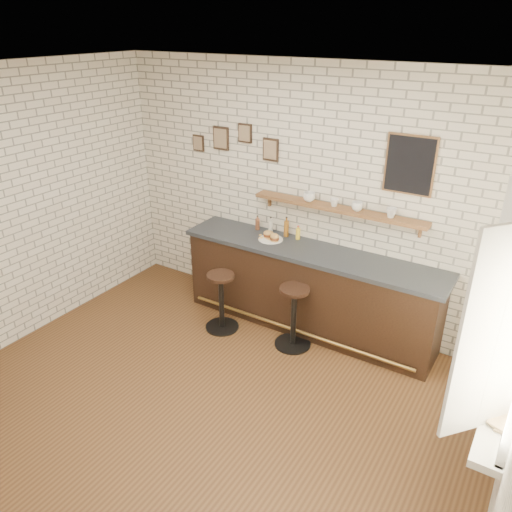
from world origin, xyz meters
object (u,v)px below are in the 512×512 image
object	(u,v)px
shelf_cup_d	(391,213)
bitters_bottle_amber	(286,228)
bar_counter	(309,289)
condiment_bottle_yellow	(298,234)
bar_stool_left	(221,300)
book_lower	(494,420)
shelf_cup_c	(357,206)
ciabatta_sandwich	(271,236)
bitters_bottle_brown	(257,224)
shelf_cup_a	(309,197)
shelf_cup_b	(334,203)
bitters_bottle_white	(271,226)
book_upper	(495,414)
sandwich_plate	(271,239)
bar_stool_right	(294,315)

from	to	relation	value
shelf_cup_d	bitters_bottle_amber	bearing A→B (deg)	179.92
bar_counter	condiment_bottle_yellow	distance (m)	0.66
bar_stool_left	book_lower	size ratio (longest dim) A/B	3.28
condiment_bottle_yellow	shelf_cup_c	world-z (taller)	shelf_cup_c
condiment_bottle_yellow	book_lower	xyz separation A→B (m)	(2.45, -1.84, -0.14)
ciabatta_sandwich	bitters_bottle_brown	bearing A→B (deg)	148.87
shelf_cup_a	shelf_cup_c	xyz separation A→B (m)	(0.57, 0.00, -0.00)
shelf_cup_b	bitters_bottle_white	bearing A→B (deg)	107.18
condiment_bottle_yellow	book_upper	bearing A→B (deg)	-36.44
bar_stool_left	shelf_cup_a	world-z (taller)	shelf_cup_a
ciabatta_sandwich	bar_stool_left	bearing A→B (deg)	-119.36
sandwich_plate	shelf_cup_b	distance (m)	0.89
condiment_bottle_yellow	book_upper	xyz separation A→B (m)	(2.45, -1.81, -0.12)
bitters_bottle_brown	book_lower	size ratio (longest dim) A/B	0.82
bitters_bottle_brown	shelf_cup_b	bearing A→B (deg)	0.09
sandwich_plate	ciabatta_sandwich	bearing A→B (deg)	-0.00
ciabatta_sandwich	shelf_cup_b	bearing A→B (deg)	15.53
shelf_cup_a	bar_stool_right	bearing A→B (deg)	-91.65
condiment_bottle_yellow	shelf_cup_a	xyz separation A→B (m)	(0.12, 0.00, 0.47)
bar_stool_left	sandwich_plate	bearing A→B (deg)	61.45
book_upper	ciabatta_sandwich	bearing A→B (deg)	169.35
bitters_bottle_white	bar_stool_right	world-z (taller)	bitters_bottle_white
shelf_cup_b	bar_counter	bearing A→B (deg)	158.50
bitters_bottle_brown	book_upper	size ratio (longest dim) A/B	0.76
bar_counter	shelf_cup_b	xyz separation A→B (m)	(0.16, 0.20, 1.04)
bitters_bottle_brown	shelf_cup_d	bearing A→B (deg)	0.05
bar_stool_left	book_upper	size ratio (longest dim) A/B	3.03
bar_stool_right	book_upper	xyz separation A→B (m)	(2.14, -1.17, 0.56)
bar_stool_right	shelf_cup_a	size ratio (longest dim) A/B	5.49
sandwich_plate	book_upper	world-z (taller)	sandwich_plate
bar_stool_left	shelf_cup_a	size ratio (longest dim) A/B	5.34
condiment_bottle_yellow	shelf_cup_c	distance (m)	0.84
bar_stool_left	shelf_cup_d	size ratio (longest dim) A/B	6.59
bar_stool_right	sandwich_plate	bearing A→B (deg)	141.87
shelf_cup_d	book_upper	xyz separation A→B (m)	(1.38, -1.81, -0.59)
bitters_bottle_amber	shelf_cup_d	bearing A→B (deg)	0.07
sandwich_plate	bitters_bottle_white	size ratio (longest dim) A/B	1.39
bitters_bottle_brown	shelf_cup_c	size ratio (longest dim) A/B	1.45
bar_counter	shelf_cup_c	xyz separation A→B (m)	(0.43, 0.20, 1.04)
ciabatta_sandwich	bar_stool_left	xyz separation A→B (m)	(-0.33, -0.58, -0.68)
shelf_cup_a	book_upper	distance (m)	3.00
condiment_bottle_yellow	bar_stool_right	size ratio (longest dim) A/B	0.23
bar_stool_left	shelf_cup_c	size ratio (longest dim) A/B	5.79
bitters_bottle_brown	shelf_cup_d	world-z (taller)	shelf_cup_d
condiment_bottle_yellow	shelf_cup_b	size ratio (longest dim) A/B	1.81
sandwich_plate	bar_stool_left	xyz separation A→B (m)	(-0.32, -0.58, -0.63)
bitters_bottle_white	shelf_cup_a	distance (m)	0.68
book_lower	book_upper	world-z (taller)	book_upper
ciabatta_sandwich	shelf_cup_a	xyz separation A→B (m)	(0.37, 0.19, 0.49)
bitters_bottle_brown	book_upper	xyz separation A→B (m)	(3.01, -1.81, -0.12)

